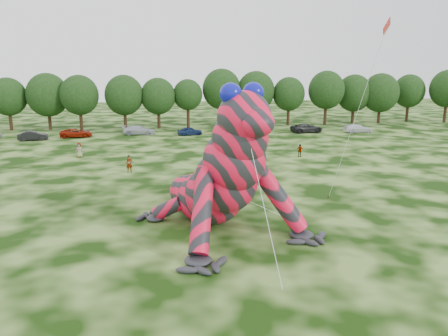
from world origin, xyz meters
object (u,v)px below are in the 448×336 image
Objects in this scene: car_3 at (139,130)px; tree_8 at (158,103)px; tree_5 at (48,102)px; tree_14 at (354,99)px; car_7 at (358,128)px; tree_17 at (447,96)px; tree_12 at (289,101)px; tree_9 at (188,104)px; tree_10 at (222,98)px; tree_4 at (9,104)px; flying_kite at (382,39)px; tree_16 at (408,98)px; tree_6 at (80,103)px; spectator_4 at (79,150)px; car_5 at (242,131)px; spectator_3 at (300,151)px; inflatable_gecko at (204,152)px; tree_13 at (326,98)px; tree_11 at (256,98)px; car_6 at (307,128)px; car_2 at (76,133)px; car_4 at (190,131)px; spectator_0 at (129,164)px; tree_15 at (380,98)px; tree_7 at (124,102)px; car_1 at (33,136)px.

tree_8 is at bearing -18.57° from car_3.
car_3 is (15.53, -8.47, -4.15)m from tree_5.
car_7 is (-4.84, -12.28, -4.00)m from tree_14.
tree_12 is at bearing 178.07° from tree_17.
tree_14 reaches higher than tree_9.
tree_5 is 2.02× the size of car_7.
tree_8 is at bearing -172.19° from tree_10.
flying_kite is at bearing -50.23° from tree_4.
flying_kite reaches higher than tree_14.
tree_9 is at bearing -177.39° from tree_16.
tree_6 is 24.61m from spectator_4.
car_3 is at bearing 83.93° from car_5.
tree_6 is at bearing -21.92° from spectator_3.
tree_8 is 16.91m from car_5.
tree_10 is 1.02× the size of tree_17.
inflatable_gecko is 2.21× the size of tree_8.
tree_4 is at bearing 179.79° from tree_10.
tree_8 is at bearing -179.74° from tree_13.
tree_11 reaches higher than car_6.
car_3 is (9.62, 1.20, 0.06)m from car_2.
tree_12 is at bearing 175.08° from tree_13.
tree_12 is 22.10m from car_4.
tree_10 is at bearing 175.79° from tree_13.
car_7 is 2.67× the size of spectator_0.
car_5 is (13.09, -9.99, -3.82)m from tree_8.
tree_4 is at bearing 178.56° from tree_17.
flying_kite is 3.64× the size of car_4.
car_5 is (-36.57, -12.38, -4.03)m from tree_16.
car_5 is at bearing -82.72° from tree_10.
tree_15 is 31.77m from car_5.
inflatable_gecko is at bearing -80.43° from tree_7.
tree_10 reaches higher than car_4.
car_4 is at bearing -23.79° from tree_5.
flying_kite is 49.99m from tree_9.
spectator_3 reaches higher than car_1.
tree_7 reaches higher than spectator_0.
tree_7 reaches higher than spectator_3.
car_2 is (-62.67, -10.60, -4.00)m from tree_16.
car_1 is at bearing 97.08° from inflatable_gecko.
tree_13 is at bearing -4.58° from tree_11.
tree_7 is 24.86m from spectator_4.
car_1 is at bearing -156.13° from tree_9.
flying_kite is 56.28m from tree_6.
car_3 is at bearing -169.95° from tree_16.
car_1 is 0.86× the size of car_2.
inflatable_gecko is 3.85× the size of car_3.
tree_15 reaches higher than spectator_3.
flying_kite is at bearing -15.91° from inflatable_gecko.
tree_14 is 5.10m from tree_15.
tree_15 is at bearing 1.05° from tree_8.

